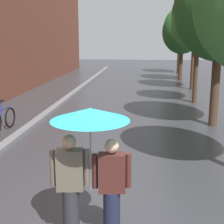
{
  "coord_description": "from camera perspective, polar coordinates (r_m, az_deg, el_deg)",
  "views": [
    {
      "loc": [
        0.82,
        -4.88,
        3.1
      ],
      "look_at": [
        0.0,
        2.72,
        1.35
      ],
      "focal_mm": 53.43,
      "sensor_mm": 36.0,
      "label": 1
    }
  ],
  "objects": [
    {
      "name": "kerb_strip",
      "position": [
        15.71,
        -8.8,
        1.59
      ],
      "size": [
        0.3,
        36.0,
        0.12
      ],
      "primitive_type": "cube",
      "color": "slate",
      "rests_on": "ground"
    },
    {
      "name": "street_tree_1",
      "position": [
        11.96,
        18.1,
        16.65
      ],
      "size": [
        3.05,
        3.05,
        5.8
      ],
      "color": "#473323",
      "rests_on": "ground"
    },
    {
      "name": "street_tree_2",
      "position": [
        16.03,
        14.58,
        14.4
      ],
      "size": [
        2.46,
        2.46,
        4.89
      ],
      "color": "#473323",
      "rests_on": "ground"
    },
    {
      "name": "street_tree_3",
      "position": [
        20.11,
        14.1,
        15.74
      ],
      "size": [
        2.7,
        2.7,
        5.92
      ],
      "color": "#473323",
      "rests_on": "ground"
    },
    {
      "name": "street_tree_4",
      "position": [
        24.21,
        11.91,
        13.25
      ],
      "size": [
        2.74,
        2.74,
        4.9
      ],
      "color": "#473323",
      "rests_on": "ground"
    },
    {
      "name": "street_tree_5",
      "position": [
        28.6,
        11.64,
        14.15
      ],
      "size": [
        2.7,
        2.7,
        5.38
      ],
      "color": "#473323",
      "rests_on": "ground"
    },
    {
      "name": "couple_under_umbrella",
      "position": [
        4.97,
        -3.72,
        -7.02
      ],
      "size": [
        1.2,
        1.16,
        2.08
      ],
      "color": "#2D2D33",
      "rests_on": "ground"
    }
  ]
}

